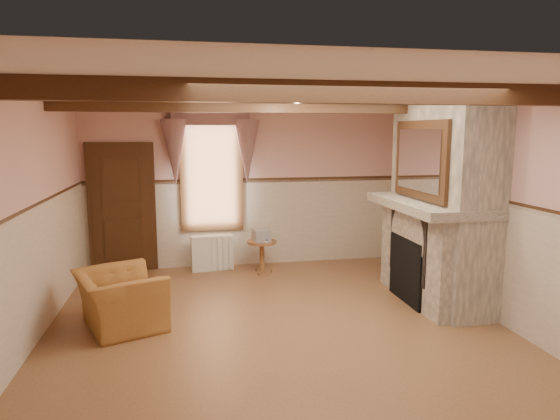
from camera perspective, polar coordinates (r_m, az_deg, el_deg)
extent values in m
cube|color=brown|center=(6.21, -0.33, -13.27)|extent=(5.50, 6.00, 0.01)
cube|color=silver|center=(5.76, -0.36, 13.46)|extent=(5.50, 6.00, 0.01)
cube|color=#D29B92|center=(8.76, -3.89, 2.74)|extent=(5.50, 0.02, 2.80)
cube|color=#D29B92|center=(3.00, 10.21, -9.66)|extent=(5.50, 0.02, 2.80)
cube|color=#D29B92|center=(5.98, -27.24, -1.17)|extent=(0.02, 6.00, 2.80)
cube|color=#D29B92|center=(6.87, 22.86, 0.32)|extent=(0.02, 6.00, 2.80)
cube|color=black|center=(7.20, 14.72, -6.61)|extent=(0.20, 0.95, 0.90)
imported|color=#9E662D|center=(6.40, -17.83, -9.75)|extent=(1.24, 1.32, 0.68)
cylinder|color=brown|center=(8.37, -2.08, -5.37)|extent=(0.64, 0.64, 0.55)
cube|color=#B7AD8C|center=(8.28, -2.14, -2.87)|extent=(0.29, 0.35, 0.20)
cube|color=silver|center=(8.61, -7.77, -4.88)|extent=(0.71, 0.25, 0.60)
imported|color=brown|center=(7.31, 16.02, 1.64)|extent=(0.32, 0.32, 0.08)
cube|color=black|center=(7.82, 14.14, 2.62)|extent=(0.14, 0.24, 0.20)
cylinder|color=gold|center=(7.28, 16.14, 2.40)|extent=(0.11, 0.11, 0.28)
cylinder|color=maroon|center=(6.55, 19.42, 1.01)|extent=(0.06, 0.06, 0.16)
cylinder|color=gold|center=(6.68, 18.79, 1.02)|extent=(0.06, 0.06, 0.12)
cube|color=gray|center=(7.21, 18.08, 0.96)|extent=(0.85, 2.00, 2.80)
cube|color=gray|center=(7.13, 16.79, 0.61)|extent=(1.05, 2.05, 0.12)
cube|color=silver|center=(6.98, 15.67, 5.53)|extent=(0.06, 1.44, 1.04)
cube|color=black|center=(8.75, -17.60, 0.02)|extent=(1.10, 0.10, 2.10)
cube|color=white|center=(8.66, -7.84, 4.27)|extent=(1.06, 0.08, 2.02)
cube|color=gray|center=(8.54, -7.89, 8.23)|extent=(1.30, 0.14, 1.40)
cube|color=black|center=(4.58, 2.43, 13.34)|extent=(5.50, 0.18, 0.20)
cube|color=black|center=(6.94, -2.18, 11.87)|extent=(5.50, 0.18, 0.20)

